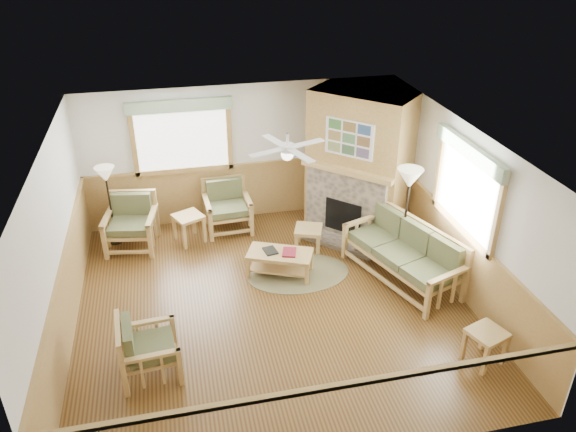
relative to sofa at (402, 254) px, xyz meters
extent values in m
cube|color=#563818|center=(-2.22, -0.21, -0.49)|extent=(6.00, 6.00, 0.01)
cube|color=white|center=(-2.22, -0.21, 2.21)|extent=(6.00, 6.00, 0.01)
cube|color=silver|center=(-2.22, 2.79, 0.86)|extent=(6.00, 0.02, 2.70)
cube|color=silver|center=(-2.22, -3.21, 0.86)|extent=(6.00, 0.02, 2.70)
cube|color=silver|center=(-5.22, -0.21, 0.86)|extent=(0.02, 6.00, 2.70)
cube|color=silver|center=(0.78, -0.21, 0.86)|extent=(0.02, 6.00, 2.70)
cylinder|color=brown|center=(-1.64, 0.51, -0.48)|extent=(2.27, 2.27, 0.01)
cube|color=maroon|center=(-1.79, 0.52, -0.03)|extent=(0.30, 0.35, 0.03)
cube|color=black|center=(-2.09, 0.64, -0.03)|extent=(0.24, 0.30, 0.03)
camera|label=1|loc=(-3.54, -7.22, 4.95)|focal=35.00mm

